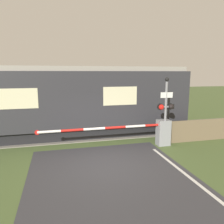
{
  "coord_description": "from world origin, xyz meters",
  "views": [
    {
      "loc": [
        -1.65,
        -7.63,
        3.43
      ],
      "look_at": [
        0.82,
        2.1,
        1.61
      ],
      "focal_mm": 35.0,
      "sensor_mm": 36.0,
      "label": 1
    }
  ],
  "objects": [
    {
      "name": "roadside_fence",
      "position": [
        5.16,
        1.65,
        0.55
      ],
      "size": [
        3.4,
        0.06,
        1.1
      ],
      "color": "#726047",
      "rests_on": "ground_plane"
    },
    {
      "name": "signal_post",
      "position": [
        3.21,
        1.4,
        1.83
      ],
      "size": [
        0.79,
        0.26,
        3.22
      ],
      "color": "gray",
      "rests_on": "ground_plane"
    },
    {
      "name": "train",
      "position": [
        -3.37,
        4.41,
        1.92
      ],
      "size": [
        17.56,
        3.03,
        3.74
      ],
      "color": "black",
      "rests_on": "ground_plane"
    },
    {
      "name": "track_bed",
      "position": [
        0.0,
        4.41,
        0.02
      ],
      "size": [
        36.0,
        3.2,
        0.13
      ],
      "color": "gray",
      "rests_on": "ground_plane"
    },
    {
      "name": "crossing_barrier",
      "position": [
        2.69,
        1.5,
        0.69
      ],
      "size": [
        6.09,
        0.44,
        1.23
      ],
      "color": "gray",
      "rests_on": "ground_plane"
    },
    {
      "name": "ground_plane",
      "position": [
        0.0,
        0.0,
        0.0
      ],
      "size": [
        80.0,
        80.0,
        0.0
      ],
      "primitive_type": "plane",
      "color": "#4C6033"
    }
  ]
}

